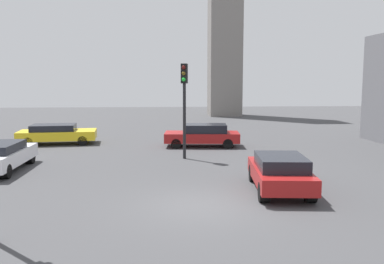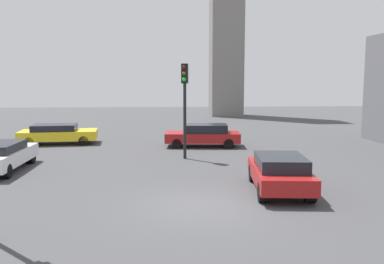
# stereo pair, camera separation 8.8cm
# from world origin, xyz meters

# --- Properties ---
(ground_plane) EXTENTS (103.99, 103.99, 0.00)m
(ground_plane) POSITION_xyz_m (0.00, 0.00, 0.00)
(ground_plane) COLOR #424244
(traffic_light_0) EXTENTS (0.38, 0.49, 4.90)m
(traffic_light_0) POSITION_xyz_m (-0.09, 8.13, 3.43)
(traffic_light_0) COLOR black
(traffic_light_0) RESTS_ON ground_plane
(car_0) EXTENTS (4.71, 2.35, 1.38)m
(car_0) POSITION_xyz_m (1.29, 12.07, 0.73)
(car_0) COLOR maroon
(car_0) RESTS_ON ground_plane
(car_3) EXTENTS (2.31, 4.37, 1.35)m
(car_3) POSITION_xyz_m (3.00, 1.49, 0.72)
(car_3) COLOR maroon
(car_3) RESTS_ON ground_plane
(car_4) EXTENTS (4.96, 2.56, 1.27)m
(car_4) POSITION_xyz_m (-7.99, 13.78, 0.69)
(car_4) COLOR yellow
(car_4) RESTS_ON ground_plane
(skyline_tower) EXTENTS (3.64, 3.64, 23.67)m
(skyline_tower) POSITION_xyz_m (6.23, 35.04, 11.84)
(skyline_tower) COLOR gray
(skyline_tower) RESTS_ON ground_plane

